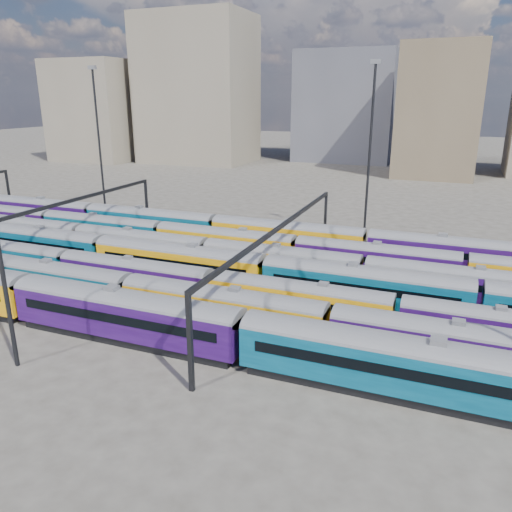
% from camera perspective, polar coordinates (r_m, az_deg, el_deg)
% --- Properties ---
extents(ground, '(500.00, 500.00, 0.00)m').
position_cam_1_polar(ground, '(58.85, -6.57, -3.12)').
color(ground, '#3C3832').
rests_on(ground, ground).
extents(rake_0, '(158.49, 3.31, 5.59)m').
position_cam_1_polar(rake_0, '(37.97, 14.90, -11.13)').
color(rake_0, black).
rests_on(rake_0, ground).
extents(rake_1, '(121.41, 2.96, 4.98)m').
position_cam_1_polar(rake_1, '(43.28, 8.42, -7.42)').
color(rake_1, black).
rests_on(rake_1, ground).
extents(rake_2, '(112.21, 2.74, 4.60)m').
position_cam_1_polar(rake_2, '(52.04, -5.15, -3.09)').
color(rake_2, black).
rests_on(rake_2, ground).
extents(rake_3, '(129.34, 3.15, 5.32)m').
position_cam_1_polar(rake_3, '(54.66, 1.02, -1.55)').
color(rake_3, black).
rests_on(rake_3, ground).
extents(rake_4, '(136.62, 2.86, 4.80)m').
position_cam_1_polar(rake_4, '(67.75, -13.08, 1.59)').
color(rake_4, black).
rests_on(rake_4, ground).
extents(rake_5, '(119.27, 2.91, 4.89)m').
position_cam_1_polar(rake_5, '(71.74, -10.86, 2.68)').
color(rake_5, black).
rests_on(rake_5, ground).
extents(rake_6, '(153.19, 3.20, 5.40)m').
position_cam_1_polar(rake_6, '(68.95, 3.51, 2.59)').
color(rake_6, black).
rests_on(rake_6, ground).
extents(gantry_1, '(0.35, 40.35, 8.03)m').
position_cam_1_polar(gantry_1, '(68.39, -21.81, 4.62)').
color(gantry_1, black).
rests_on(gantry_1, ground).
extents(gantry_2, '(0.35, 40.35, 8.03)m').
position_cam_1_polar(gantry_2, '(52.91, 2.80, 2.31)').
color(gantry_2, black).
rests_on(gantry_2, ground).
extents(mast_1, '(1.40, 0.50, 25.60)m').
position_cam_1_polar(mast_1, '(90.34, -17.52, 12.63)').
color(mast_1, black).
rests_on(mast_1, ground).
extents(mast_3, '(1.40, 0.50, 25.60)m').
position_cam_1_polar(mast_3, '(73.51, 12.89, 11.97)').
color(mast_3, black).
rests_on(mast_3, ground).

